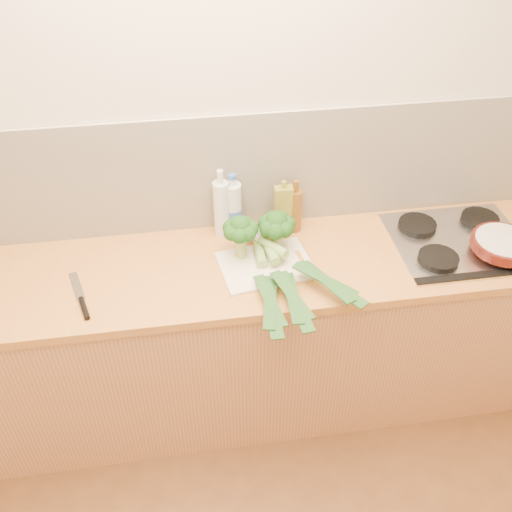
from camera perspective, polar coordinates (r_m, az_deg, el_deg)
The scene contains 15 objects.
room_shell at distance 2.48m, azimuth -3.63°, elevation 8.16°, with size 3.50×3.50×3.50m.
counter at distance 2.71m, azimuth -2.38°, elevation -8.16°, with size 3.20×0.62×0.90m.
gas_hob at distance 2.66m, azimuth 19.72°, elevation 1.45°, with size 0.58×0.50×0.04m.
chopping_board at distance 2.39m, azimuth 0.97°, elevation -0.91°, with size 0.38×0.28×0.01m, color white.
broccoli_left at distance 2.35m, azimuth -1.57°, elevation 2.63°, with size 0.15×0.15×0.20m.
broccoli_right at distance 2.39m, azimuth 2.05°, elevation 3.15°, with size 0.16×0.16×0.19m.
leek_front at distance 2.35m, azimuth 0.64°, elevation -0.83°, with size 0.11×0.69×0.04m.
leek_mid at distance 2.33m, azimuth 2.08°, elevation -0.75°, with size 0.14×0.65×0.04m.
leek_back at distance 2.34m, azimuth 3.05°, elevation 0.10°, with size 0.42×0.58×0.04m.
chefs_knife at distance 2.32m, azimuth -16.98°, elevation -4.48°, with size 0.11×0.30×0.02m.
skillet at distance 2.63m, azimuth 23.54°, elevation 1.15°, with size 0.39×0.27×0.05m.
oil_tin at distance 2.52m, azimuth 2.71°, elevation 4.70°, with size 0.08×0.05×0.26m.
glass_bottle at distance 2.50m, azimuth -3.47°, elevation 4.83°, with size 0.07×0.07×0.33m.
amber_bottle at distance 2.54m, azimuth 3.87°, elevation 4.65°, with size 0.06×0.06×0.26m.
water_bottle at distance 2.52m, azimuth -2.30°, elevation 4.67°, with size 0.08×0.08×0.27m.
Camera 1 is at (-0.17, -0.62, 2.46)m, focal length 40.00 mm.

